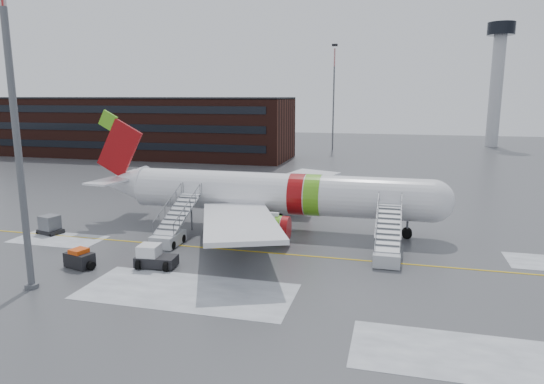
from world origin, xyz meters
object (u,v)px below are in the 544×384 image
(airliner, at_px, (268,194))
(light_mast_near, at_px, (14,109))
(airstair_fwd, at_px, (387,247))
(pushback_tug, at_px, (154,257))
(uld_container, at_px, (50,225))
(airstair_aft, at_px, (172,231))
(baggage_tractor, at_px, (79,259))

(airliner, bearing_deg, light_mast_near, -122.01)
(airstair_fwd, distance_m, pushback_tug, 17.82)
(airstair_fwd, relative_size, uld_container, 3.22)
(pushback_tug, xyz_separation_m, uld_container, (-13.62, 5.73, 0.05))
(airstair_fwd, xyz_separation_m, pushback_tug, (-16.78, -5.98, -0.31))
(airstair_aft, bearing_deg, uld_container, -178.86)
(airstair_fwd, distance_m, light_mast_near, 27.68)
(baggage_tractor, bearing_deg, pushback_tug, 14.72)
(airliner, distance_m, baggage_tractor, 17.83)
(airliner, distance_m, airstair_aft, 9.77)
(airliner, relative_size, pushback_tug, 11.31)
(pushback_tug, distance_m, light_mast_near, 13.71)
(airliner, relative_size, airstair_aft, 4.55)
(airliner, bearing_deg, uld_container, -160.41)
(uld_container, bearing_deg, baggage_tractor, -40.83)
(airstair_fwd, relative_size, airstair_aft, 1.00)
(baggage_tractor, bearing_deg, airstair_fwd, 18.44)
(airliner, distance_m, uld_container, 20.39)
(uld_container, xyz_separation_m, baggage_tractor, (8.26, -7.14, -0.20))
(pushback_tug, height_order, uld_container, uld_container)
(pushback_tug, relative_size, baggage_tractor, 1.09)
(light_mast_near, bearing_deg, uld_container, 123.88)
(airstair_fwd, relative_size, light_mast_near, 0.34)
(pushback_tug, bearing_deg, airstair_aft, 103.58)
(uld_container, distance_m, baggage_tractor, 10.92)
(baggage_tractor, height_order, light_mast_near, light_mast_near)
(baggage_tractor, bearing_deg, light_mast_near, -97.89)
(airstair_aft, xyz_separation_m, baggage_tractor, (-3.92, -7.38, -0.47))
(airstair_fwd, height_order, baggage_tractor, airstair_fwd)
(airstair_aft, height_order, light_mast_near, light_mast_near)
(airstair_fwd, bearing_deg, baggage_tractor, -161.56)
(uld_container, bearing_deg, pushback_tug, -22.82)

